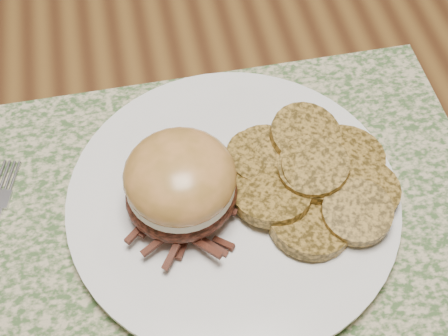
% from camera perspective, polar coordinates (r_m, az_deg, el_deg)
% --- Properties ---
extents(ground, '(3.50, 3.50, 0.00)m').
position_cam_1_polar(ground, '(1.32, -12.39, -13.11)').
color(ground, '#54351C').
rests_on(ground, ground).
extents(placemat, '(0.45, 0.33, 0.00)m').
position_cam_1_polar(placemat, '(0.52, 0.17, -4.91)').
color(placemat, '#405F31').
rests_on(placemat, dining_table).
extents(dinner_plate, '(0.26, 0.26, 0.02)m').
position_cam_1_polar(dinner_plate, '(0.52, 0.84, -2.97)').
color(dinner_plate, white).
rests_on(dinner_plate, placemat).
extents(pork_sandwich, '(0.11, 0.11, 0.07)m').
position_cam_1_polar(pork_sandwich, '(0.48, -4.00, -1.43)').
color(pork_sandwich, black).
rests_on(pork_sandwich, dinner_plate).
extents(roasted_potatoes, '(0.17, 0.17, 0.03)m').
position_cam_1_polar(roasted_potatoes, '(0.52, 7.91, -0.74)').
color(roasted_potatoes, olive).
rests_on(roasted_potatoes, dinner_plate).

